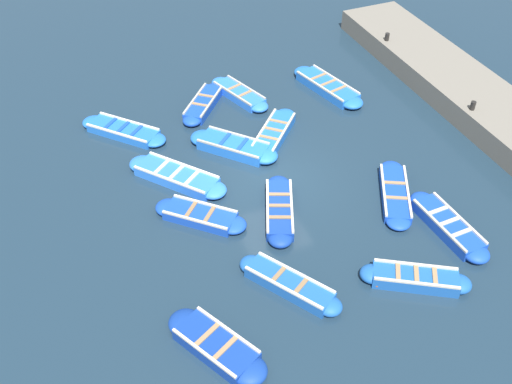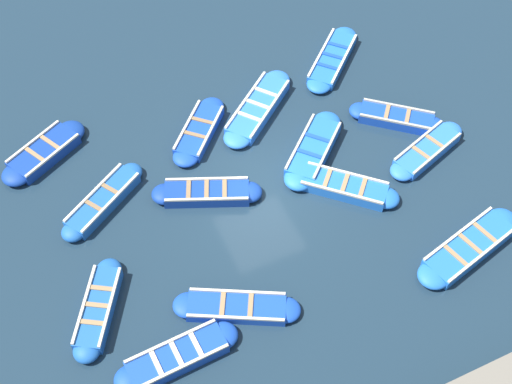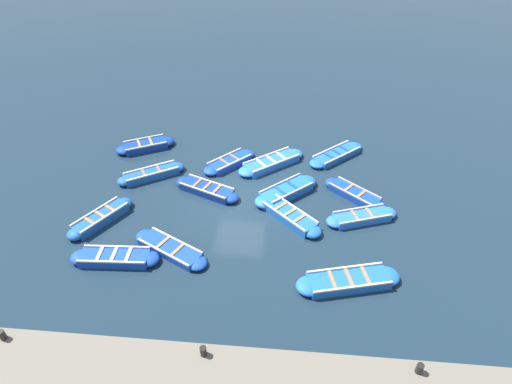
{
  "view_description": "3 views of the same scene",
  "coord_description": "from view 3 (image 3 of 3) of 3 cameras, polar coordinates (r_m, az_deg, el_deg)",
  "views": [
    {
      "loc": [
        -6.85,
        -14.92,
        13.97
      ],
      "look_at": [
        -0.9,
        -0.66,
        0.36
      ],
      "focal_mm": 42.0,
      "sensor_mm": 36.0,
      "label": 1
    },
    {
      "loc": [
        12.46,
        -5.86,
        18.19
      ],
      "look_at": [
        0.4,
        -0.3,
        0.53
      ],
      "focal_mm": 50.0,
      "sensor_mm": 36.0,
      "label": 2
    },
    {
      "loc": [
        14.81,
        2.1,
        11.98
      ],
      "look_at": [
        -0.15,
        0.82,
        0.43
      ],
      "focal_mm": 28.0,
      "sensor_mm": 36.0,
      "label": 3
    }
  ],
  "objects": [
    {
      "name": "bollard_mid_north",
      "position": [
        12.73,
        -7.54,
        -21.61
      ],
      "size": [
        0.2,
        0.2,
        0.35
      ],
      "primitive_type": "cylinder",
      "color": "black",
      "rests_on": "quay_wall"
    },
    {
      "name": "bollard_mid_south",
      "position": [
        13.22,
        22.32,
        -22.29
      ],
      "size": [
        0.2,
        0.2,
        0.35
      ],
      "primitive_type": "cylinder",
      "color": "black",
      "rests_on": "quay_wall"
    },
    {
      "name": "boat_far_corner",
      "position": [
        17.08,
        -19.51,
        -8.87
      ],
      "size": [
        1.04,
        3.62,
        0.45
      ],
      "color": "#1947B7",
      "rests_on": "ground"
    },
    {
      "name": "boat_outer_left",
      "position": [
        19.8,
        13.84,
        -0.28
      ],
      "size": [
        2.72,
        3.01,
        0.42
      ],
      "color": "#1947B7",
      "rests_on": "ground"
    },
    {
      "name": "boat_inner_gap",
      "position": [
        21.26,
        -14.68,
        2.52
      ],
      "size": [
        2.47,
        3.35,
        0.45
      ],
      "color": "#1E59AD",
      "rests_on": "ground"
    },
    {
      "name": "boat_tucked",
      "position": [
        16.89,
        -12.14,
        -7.97
      ],
      "size": [
        2.43,
        3.61,
        0.37
      ],
      "color": "#1947B7",
      "rests_on": "ground"
    },
    {
      "name": "boat_centre",
      "position": [
        23.78,
        -15.51,
        6.41
      ],
      "size": [
        2.38,
        3.38,
        0.46
      ],
      "color": "navy",
      "rests_on": "ground"
    },
    {
      "name": "ground_plane",
      "position": [
        19.17,
        -2.47,
        -1.16
      ],
      "size": [
        120.0,
        120.0,
        0.0
      ],
      "primitive_type": "plane",
      "color": "#1C303F"
    },
    {
      "name": "boat_near_quay",
      "position": [
        21.58,
        -3.8,
        4.29
      ],
      "size": [
        2.97,
        2.87,
        0.39
      ],
      "color": "#1947B7",
      "rests_on": "ground"
    },
    {
      "name": "boat_stern_in",
      "position": [
        18.55,
        14.84,
        -3.48
      ],
      "size": [
        1.82,
        3.42,
        0.41
      ],
      "color": "blue",
      "rests_on": "ground"
    },
    {
      "name": "boat_broadside",
      "position": [
        19.42,
        4.35,
        0.1
      ],
      "size": [
        3.14,
        3.34,
        0.47
      ],
      "color": "blue",
      "rests_on": "ground"
    },
    {
      "name": "buoy_yellow_far",
      "position": [
        19.08,
        -4.39,
        -0.99
      ],
      "size": [
        0.24,
        0.24,
        0.24
      ],
      "primitive_type": "sphere",
      "color": "silver",
      "rests_on": "ground"
    },
    {
      "name": "boat_alongside",
      "position": [
        21.49,
        2.21,
        4.24
      ],
      "size": [
        3.26,
        3.74,
        0.43
      ],
      "color": "blue",
      "rests_on": "ground"
    },
    {
      "name": "boat_outer_right",
      "position": [
        15.74,
        13.05,
        -12.27
      ],
      "size": [
        1.89,
        4.14,
        0.44
      ],
      "color": "blue",
      "rests_on": "ground"
    },
    {
      "name": "boat_bow_out",
      "position": [
        19.64,
        -7.03,
        0.35
      ],
      "size": [
        2.12,
        3.54,
        0.43
      ],
      "color": "navy",
      "rests_on": "ground"
    },
    {
      "name": "buoy_orange_near",
      "position": [
        19.82,
        -19.18,
        -1.65
      ],
      "size": [
        0.24,
        0.24,
        0.24
      ],
      "primitive_type": "sphere",
      "color": "#E05119",
      "rests_on": "ground"
    },
    {
      "name": "boat_end_of_row",
      "position": [
        22.61,
        11.42,
        5.24
      ],
      "size": [
        3.21,
        3.39,
        0.38
      ],
      "color": "blue",
      "rests_on": "ground"
    },
    {
      "name": "bollard_north",
      "position": [
        15.07,
        -32.53,
        -16.84
      ],
      "size": [
        0.2,
        0.2,
        0.35
      ],
      "primitive_type": "cylinder",
      "color": "black",
      "rests_on": "quay_wall"
    },
    {
      "name": "boat_mid_row",
      "position": [
        18.05,
        4.8,
        -3.38
      ],
      "size": [
        3.06,
        3.17,
        0.44
      ],
      "color": "blue",
      "rests_on": "ground"
    },
    {
      "name": "boat_drifting",
      "position": [
        19.14,
        -21.28,
        -3.47
      ],
      "size": [
        3.21,
        2.36,
        0.47
      ],
      "color": "#1E59AD",
      "rests_on": "ground"
    }
  ]
}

